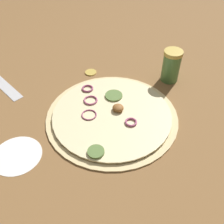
{
  "coord_description": "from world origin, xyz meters",
  "views": [
    {
      "loc": [
        -0.41,
        0.35,
        0.53
      ],
      "look_at": [
        0.0,
        0.0,
        0.02
      ],
      "focal_mm": 42.0,
      "sensor_mm": 36.0,
      "label": 1
    }
  ],
  "objects": [
    {
      "name": "ground_plane",
      "position": [
        0.0,
        0.0,
        0.0
      ],
      "size": [
        3.0,
        3.0,
        0.0
      ],
      "primitive_type": "plane",
      "color": "brown"
    },
    {
      "name": "pizza",
      "position": [
        0.0,
        0.0,
        0.01
      ],
      "size": [
        0.37,
        0.37,
        0.03
      ],
      "color": "beige",
      "rests_on": "ground_plane"
    },
    {
      "name": "spice_jar",
      "position": [
        0.01,
        -0.26,
        0.05
      ],
      "size": [
        0.06,
        0.06,
        0.11
      ],
      "color": "#4C7F42",
      "rests_on": "ground_plane"
    },
    {
      "name": "loose_cap",
      "position": [
        0.21,
        -0.08,
        0.0
      ],
      "size": [
        0.04,
        0.04,
        0.01
      ],
      "color": "gold",
      "rests_on": "ground_plane"
    },
    {
      "name": "flour_patch",
      "position": [
        0.05,
        0.27,
        0.0
      ],
      "size": [
        0.12,
        0.12,
        0.0
      ],
      "color": "white",
      "rests_on": "ground_plane"
    }
  ]
}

